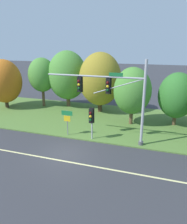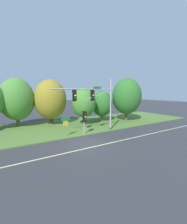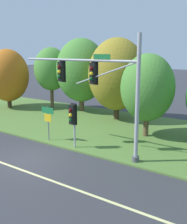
# 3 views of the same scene
# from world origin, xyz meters

# --- Properties ---
(ground_plane) EXTENTS (160.00, 160.00, 0.00)m
(ground_plane) POSITION_xyz_m (0.00, 0.00, 0.00)
(ground_plane) COLOR #333338
(lane_stripe) EXTENTS (36.00, 0.16, 0.01)m
(lane_stripe) POSITION_xyz_m (0.00, -1.20, 0.00)
(lane_stripe) COLOR beige
(lane_stripe) RESTS_ON ground
(grass_verge) EXTENTS (48.00, 11.50, 0.10)m
(grass_verge) POSITION_xyz_m (0.00, 8.25, 0.05)
(grass_verge) COLOR #517533
(grass_verge) RESTS_ON ground
(traffic_signal_mast) EXTENTS (8.39, 0.49, 6.88)m
(traffic_signal_mast) POSITION_xyz_m (3.02, 3.05, 4.26)
(traffic_signal_mast) COLOR #9EA0A5
(traffic_signal_mast) RESTS_ON grass_verge
(pedestrian_signal_near_kerb) EXTENTS (0.46, 0.55, 2.84)m
(pedestrian_signal_near_kerb) POSITION_xyz_m (1.15, 2.75, 2.12)
(pedestrian_signal_near_kerb) COLOR #9EA0A5
(pedestrian_signal_near_kerb) RESTS_ON grass_verge
(route_sign_post) EXTENTS (1.05, 0.08, 2.34)m
(route_sign_post) POSITION_xyz_m (-1.21, 3.00, 1.69)
(route_sign_post) COLOR slate
(route_sign_post) RESTS_ON grass_verge
(tree_nearest_road) EXTENTS (4.38, 4.38, 6.15)m
(tree_nearest_road) POSITION_xyz_m (-12.59, 8.77, 3.51)
(tree_nearest_road) COLOR #423021
(tree_nearest_road) RESTS_ON grass_verge
(tree_left_of_mast) EXTENTS (3.51, 3.51, 6.31)m
(tree_left_of_mast) POSITION_xyz_m (-8.42, 10.96, 4.20)
(tree_left_of_mast) COLOR brown
(tree_left_of_mast) RESTS_ON grass_verge
(tree_behind_signpost) EXTENTS (4.98, 4.98, 7.18)m
(tree_behind_signpost) POSITION_xyz_m (-5.26, 11.92, 4.16)
(tree_behind_signpost) COLOR brown
(tree_behind_signpost) RESTS_ON grass_verge
(tree_mid_verge) EXTENTS (5.00, 5.00, 7.09)m
(tree_mid_verge) POSITION_xyz_m (-0.56, 10.90, 4.05)
(tree_mid_verge) COLOR #423021
(tree_mid_verge) RESTS_ON grass_verge
(tree_tall_centre) EXTENTS (3.75, 3.75, 5.82)m
(tree_tall_centre) POSITION_xyz_m (3.75, 7.77, 3.57)
(tree_tall_centre) COLOR brown
(tree_tall_centre) RESTS_ON grass_verge
(tree_right_far) EXTENTS (3.64, 3.64, 5.35)m
(tree_right_far) POSITION_xyz_m (7.98, 8.83, 3.17)
(tree_right_far) COLOR brown
(tree_right_far) RESTS_ON grass_verge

